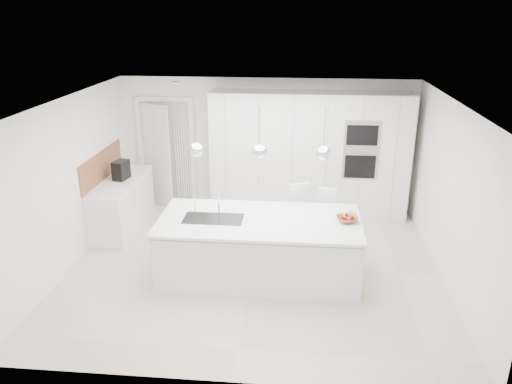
# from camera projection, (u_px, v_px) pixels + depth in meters

# --- Properties ---
(floor) EXTENTS (5.50, 5.50, 0.00)m
(floor) POSITION_uv_depth(u_px,v_px,m) (254.00, 267.00, 7.57)
(floor) COLOR beige
(floor) RESTS_ON ground
(wall_back) EXTENTS (5.50, 0.00, 5.50)m
(wall_back) POSITION_uv_depth(u_px,v_px,m) (267.00, 145.00, 9.47)
(wall_back) COLOR white
(wall_back) RESTS_ON ground
(wall_left) EXTENTS (0.00, 5.00, 5.00)m
(wall_left) POSITION_uv_depth(u_px,v_px,m) (69.00, 184.00, 7.38)
(wall_left) COLOR white
(wall_left) RESTS_ON ground
(ceiling) EXTENTS (5.50, 5.50, 0.00)m
(ceiling) POSITION_uv_depth(u_px,v_px,m) (254.00, 102.00, 6.70)
(ceiling) COLOR white
(ceiling) RESTS_ON wall_back
(tall_cabinets) EXTENTS (3.60, 0.60, 2.30)m
(tall_cabinets) POSITION_uv_depth(u_px,v_px,m) (309.00, 155.00, 9.15)
(tall_cabinets) COLOR white
(tall_cabinets) RESTS_ON floor
(oven_stack) EXTENTS (0.62, 0.04, 1.05)m
(oven_stack) POSITION_uv_depth(u_px,v_px,m) (361.00, 150.00, 8.72)
(oven_stack) COLOR #A5A5A8
(oven_stack) RESTS_ON tall_cabinets
(doorway_frame) EXTENTS (1.11, 0.08, 2.13)m
(doorway_frame) POSITION_uv_depth(u_px,v_px,m) (167.00, 154.00, 9.69)
(doorway_frame) COLOR white
(doorway_frame) RESTS_ON floor
(hallway_door) EXTENTS (0.76, 0.38, 2.00)m
(hallway_door) POSITION_uv_depth(u_px,v_px,m) (153.00, 155.00, 9.67)
(hallway_door) COLOR white
(hallway_door) RESTS_ON floor
(radiator) EXTENTS (0.32, 0.04, 1.40)m
(radiator) POSITION_uv_depth(u_px,v_px,m) (183.00, 163.00, 9.71)
(radiator) COLOR white
(radiator) RESTS_ON floor
(left_base_cabinets) EXTENTS (0.60, 1.80, 0.86)m
(left_base_cabinets) POSITION_uv_depth(u_px,v_px,m) (122.00, 206.00, 8.75)
(left_base_cabinets) COLOR white
(left_base_cabinets) RESTS_ON floor
(left_worktop) EXTENTS (0.62, 1.82, 0.04)m
(left_worktop) POSITION_uv_depth(u_px,v_px,m) (120.00, 181.00, 8.60)
(left_worktop) COLOR white
(left_worktop) RESTS_ON left_base_cabinets
(oak_backsplash) EXTENTS (0.02, 1.80, 0.50)m
(oak_backsplash) POSITION_uv_depth(u_px,v_px,m) (102.00, 166.00, 8.53)
(oak_backsplash) COLOR #985A38
(oak_backsplash) RESTS_ON wall_left
(island_base) EXTENTS (2.80, 1.20, 0.86)m
(island_base) POSITION_uv_depth(u_px,v_px,m) (259.00, 251.00, 7.13)
(island_base) COLOR white
(island_base) RESTS_ON floor
(island_worktop) EXTENTS (2.84, 1.40, 0.04)m
(island_worktop) POSITION_uv_depth(u_px,v_px,m) (259.00, 220.00, 7.02)
(island_worktop) COLOR white
(island_worktop) RESTS_ON island_base
(island_sink) EXTENTS (0.84, 0.44, 0.18)m
(island_sink) POSITION_uv_depth(u_px,v_px,m) (213.00, 224.00, 7.05)
(island_sink) COLOR #3F3F42
(island_sink) RESTS_ON island_worktop
(island_tap) EXTENTS (0.02, 0.02, 0.30)m
(island_tap) POSITION_uv_depth(u_px,v_px,m) (219.00, 204.00, 7.16)
(island_tap) COLOR white
(island_tap) RESTS_ON island_worktop
(pendant_left) EXTENTS (0.20, 0.20, 0.20)m
(pendant_left) POSITION_uv_depth(u_px,v_px,m) (196.00, 150.00, 6.69)
(pendant_left) COLOR white
(pendant_left) RESTS_ON ceiling
(pendant_mid) EXTENTS (0.20, 0.20, 0.20)m
(pendant_mid) POSITION_uv_depth(u_px,v_px,m) (259.00, 151.00, 6.62)
(pendant_mid) COLOR white
(pendant_mid) RESTS_ON ceiling
(pendant_right) EXTENTS (0.20, 0.20, 0.20)m
(pendant_right) POSITION_uv_depth(u_px,v_px,m) (324.00, 153.00, 6.55)
(pendant_right) COLOR white
(pendant_right) RESTS_ON ceiling
(fruit_bowl) EXTENTS (0.37, 0.37, 0.07)m
(fruit_bowl) POSITION_uv_depth(u_px,v_px,m) (347.00, 219.00, 6.92)
(fruit_bowl) COLOR #985A38
(fruit_bowl) RESTS_ON island_worktop
(espresso_machine) EXTENTS (0.25, 0.34, 0.33)m
(espresso_machine) POSITION_uv_depth(u_px,v_px,m) (121.00, 170.00, 8.59)
(espresso_machine) COLOR black
(espresso_machine) RESTS_ON left_worktop
(bar_stool_left) EXTENTS (0.55, 0.62, 1.12)m
(bar_stool_left) POSITION_uv_depth(u_px,v_px,m) (298.00, 221.00, 7.79)
(bar_stool_left) COLOR white
(bar_stool_left) RESTS_ON floor
(bar_stool_right) EXTENTS (0.50, 0.57, 1.05)m
(bar_stool_right) POSITION_uv_depth(u_px,v_px,m) (326.00, 223.00, 7.81)
(bar_stool_right) COLOR white
(bar_stool_right) RESTS_ON floor
(apple_a) EXTENTS (0.07, 0.07, 0.07)m
(apple_a) POSITION_uv_depth(u_px,v_px,m) (352.00, 218.00, 6.88)
(apple_a) COLOR #B20107
(apple_a) RESTS_ON fruit_bowl
(apple_b) EXTENTS (0.08, 0.08, 0.08)m
(apple_b) POSITION_uv_depth(u_px,v_px,m) (345.00, 217.00, 6.91)
(apple_b) COLOR #B20107
(apple_b) RESTS_ON fruit_bowl
(apple_c) EXTENTS (0.08, 0.08, 0.08)m
(apple_c) POSITION_uv_depth(u_px,v_px,m) (345.00, 216.00, 6.94)
(apple_c) COLOR #B20107
(apple_c) RESTS_ON fruit_bowl
(banana_bunch) EXTENTS (0.23, 0.17, 0.21)m
(banana_bunch) POSITION_uv_depth(u_px,v_px,m) (350.00, 215.00, 6.87)
(banana_bunch) COLOR yellow
(banana_bunch) RESTS_ON fruit_bowl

